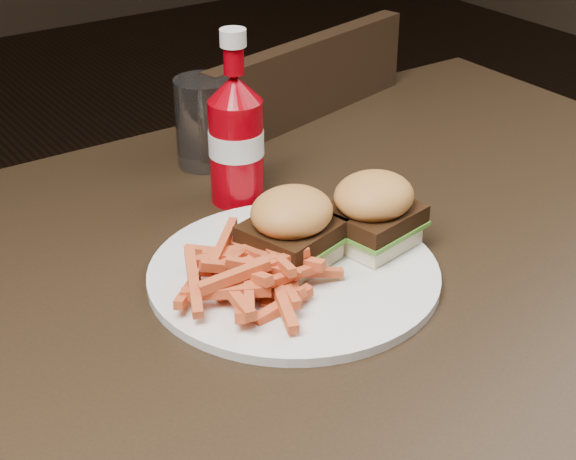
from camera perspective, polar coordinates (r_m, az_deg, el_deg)
dining_table at (r=0.92m, az=1.26°, el=-3.08°), size 1.20×0.80×0.04m
chair_far at (r=1.52m, az=-4.05°, el=-2.24°), size 0.49×0.49×0.04m
plate at (r=0.88m, az=0.37°, el=-2.82°), size 0.29×0.29×0.01m
sandwich_half_a at (r=0.89m, az=0.24°, el=-1.41°), size 0.09×0.09×0.02m
sandwich_half_b at (r=0.92m, az=5.45°, el=-0.31°), size 0.09×0.09×0.02m
fries_pile at (r=0.83m, az=-2.86°, el=-2.72°), size 0.13×0.13×0.05m
ketchup_bottle at (r=1.01m, az=-3.35°, el=5.04°), size 0.08×0.08×0.12m
tumbler at (r=1.11m, az=-5.43°, el=6.91°), size 0.09×0.09×0.11m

